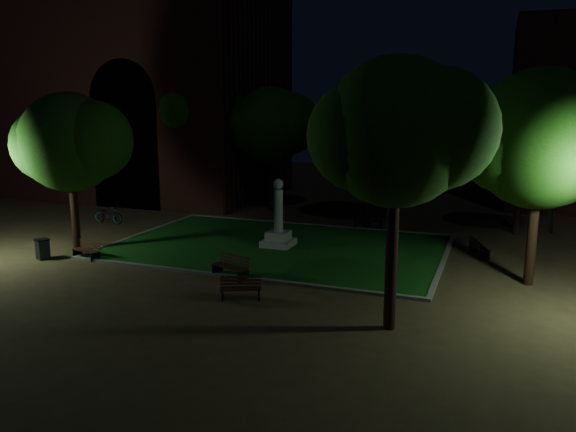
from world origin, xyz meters
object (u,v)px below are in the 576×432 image
Objects in this scene: bench_near_right at (241,289)px; trash_bin at (43,249)px; bench_west_near at (87,251)px; bicycle at (108,215)px; bench_far_side at (368,222)px; bench_near_left at (231,267)px; monument at (278,228)px; bench_right_side at (478,248)px.

bench_near_right is 1.68× the size of trash_bin.
bicycle reaches higher than bench_west_near.
bench_far_side is at bearing 57.59° from bench_west_near.
bicycle is (-11.11, 6.71, 0.09)m from bench_near_left.
bicycle reaches higher than bench_near_left.
bench_far_side is (3.08, 10.46, -0.01)m from bench_near_left.
bench_west_near is at bearing -145.90° from monument.
trash_bin is at bearing -145.68° from bench_west_near.
monument reaches higher than bench_near_right.
bench_west_near is at bearing 92.23° from bench_right_side.
bench_right_side is 0.93× the size of bench_far_side.
bicycle is at bearing 106.65° from trash_bin.
bench_right_side is 19.32m from trash_bin.
bench_right_side is at bearing 22.32° from trash_bin.
bench_near_right is at bearing 67.63° from bench_far_side.
monument reaches higher than bench_near_left.
monument is at bearing 45.37° from bench_far_side.
bench_far_side is 16.28m from trash_bin.
bench_far_side is at bearing 57.72° from bench_near_right.
monument is 9.13m from bench_right_side.
bench_near_right is at bearing -8.83° from trash_bin.
bench_right_side is at bearing 25.30° from bench_near_right.
monument reaches higher than bench_right_side.
monument is 6.26m from bench_far_side.
bench_far_side is 1.85× the size of trash_bin.
bench_near_left is at bearing 10.80° from bench_west_near.
trash_bin reaches higher than bench_far_side.
monument is at bearing 46.67° from bench_west_near.
bicycle is (-3.96, 6.49, 0.14)m from bench_west_near.
trash_bin is at bearing -161.63° from bicycle.
bicycle is at bearing 120.12° from bench_near_right.
bench_far_side is (10.23, 10.24, 0.04)m from bench_west_near.
bench_far_side reaches higher than bench_right_side.
bench_near_left is (0.02, -5.05, -0.54)m from monument.
bench_near_left is 1.91× the size of trash_bin.
bench_far_side is at bearing 60.19° from monument.
bench_near_left is at bearing 58.76° from bench_far_side.
trash_bin is 0.46× the size of bicycle.
bench_near_left is at bearing -119.41° from bicycle.
bench_near_right is 0.98× the size of bench_right_side.
bench_near_left is 1.16× the size of bench_west_near.
monument is 5.08m from bench_near_left.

